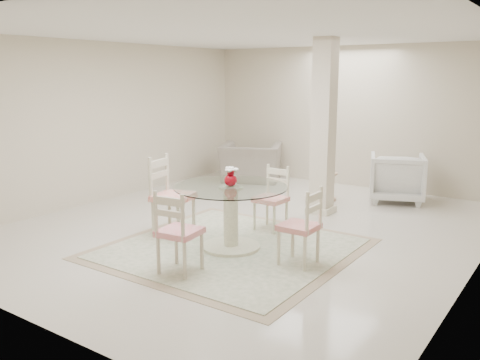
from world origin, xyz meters
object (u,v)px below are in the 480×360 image
Objects in this scene: dining_table at (231,217)px; armchair_white at (397,178)px; dining_chair_north at (273,193)px; recliner_taupe at (251,163)px; dining_chair_west at (168,190)px; dining_chair_south at (176,226)px; column at (324,128)px; side_table at (324,187)px; dining_chair_east at (304,221)px; red_vase at (231,177)px.

dining_table is 1.53× the size of armchair_white.
dining_chair_north reaches higher than dining_table.
armchair_white is (3.00, 0.03, 0.03)m from recliner_taupe.
dining_chair_west reaches higher than dining_chair_north.
recliner_taupe is at bearing -72.60° from dining_chair_south.
dining_chair_south is at bearing -92.66° from column.
dining_table reaches higher than side_table.
dining_chair_east is 1.43m from dining_chair_north.
dining_chair_east is at bearing -141.74° from dining_chair_south.
armchair_white is (0.89, 3.65, -0.51)m from red_vase.
dining_table is 1.34× the size of dining_chair_south.
dining_chair_east is 0.97× the size of dining_chair_south.
dining_chair_west is at bearing -117.92° from column.
armchair_white is (0.89, 3.65, 0.00)m from dining_table.
dining_chair_north is 3.36m from recliner_taupe.
armchair_white is 1.87× the size of side_table.
red_vase is at bearing -96.61° from dining_chair_south.
red_vase is (0.00, -0.00, 0.52)m from dining_table.
dining_chair_west is (-1.03, -0.01, -0.29)m from red_vase.
dining_chair_west is at bearing -105.60° from side_table.
dining_table is 1.05m from dining_chair_west.
red_vase is 3.11m from side_table.
red_vase is 3.79m from armchair_white.
dining_chair_north is 1.09× the size of armchair_white.
column is at bearing -159.38° from dining_chair_east.
red_vase is 0.24× the size of dining_chair_north.
dining_chair_west reaches higher than dining_table.
column reaches higher than red_vase.
dining_chair_west is 2.47× the size of side_table.
dining_chair_east is at bearing -99.05° from dining_chair_west.
red_vase reaches higher than dining_chair_east.
column is 3.34m from dining_chair_south.
dining_chair_south reaches higher than dining_table.
column is 1.86m from armchair_white.
dining_chair_east is at bearing 0.08° from dining_table.
armchair_white is at bearing -178.48° from dining_chair_east.
red_vase is 0.27× the size of armchair_white.
armchair_white is (1.92, 3.66, -0.22)m from dining_chair_west.
dining_chair_east is at bearing -68.41° from side_table.
side_table is at bearing 93.40° from dining_table.
dining_chair_south is (1.04, -1.00, -0.08)m from dining_chair_west.
dining_chair_south is at bearing -89.52° from red_vase.
dining_chair_north is at bearing 104.21° from recliner_taupe.
dining_table is 1.41× the size of dining_chair_north.
armchair_white is (0.73, 1.42, -0.94)m from column.
armchair_white is (-0.12, 3.65, -0.12)m from dining_chair_east.
recliner_taupe is (-2.10, 3.62, -0.02)m from dining_table.
column reaches higher than dining_chair_west.
column reaches higher than dining_chair_east.
dining_chair_west reaches higher than dining_chair_south.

